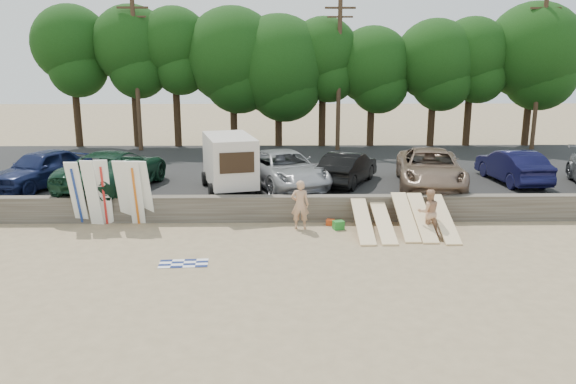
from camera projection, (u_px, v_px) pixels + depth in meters
name	position (u px, v px, depth m)	size (l,w,h in m)	color
ground	(326.00, 246.00, 18.97)	(120.00, 120.00, 0.00)	tan
seawall	(320.00, 208.00, 21.77)	(44.00, 0.50, 1.00)	#6B6356
parking_lot	(310.00, 173.00, 29.10)	(44.00, 14.50, 0.70)	#282828
treeline	(316.00, 55.00, 34.60)	(33.88, 6.18, 8.88)	#382616
utility_poles	(339.00, 71.00, 33.29)	(25.80, 0.26, 9.00)	#473321
box_trailer	(230.00, 160.00, 23.63)	(2.75, 3.98, 2.32)	beige
car_0	(41.00, 169.00, 24.25)	(1.94, 4.82, 1.64)	#121B41
car_1	(114.00, 170.00, 23.84)	(2.81, 6.10, 1.70)	#123222
car_2	(284.00, 169.00, 24.39)	(2.56, 5.56, 1.55)	#999A9E
car_3	(347.00, 168.00, 24.93)	(1.53, 4.37, 1.44)	black
car_4	(430.00, 169.00, 24.32)	(2.69, 5.83, 1.62)	#7C624F
car_5	(513.00, 166.00, 25.19)	(1.58, 4.53, 1.49)	black
surfboard_upright_0	(77.00, 193.00, 20.94)	(0.50, 0.06, 2.60)	white
surfboard_upright_1	(92.00, 193.00, 20.91)	(0.50, 0.06, 2.60)	white
surfboard_upright_2	(104.00, 192.00, 20.99)	(0.50, 0.06, 2.60)	white
surfboard_upright_3	(124.00, 193.00, 21.04)	(0.50, 0.06, 2.60)	white
surfboard_upright_4	(135.00, 193.00, 20.95)	(0.50, 0.06, 2.60)	white
surfboard_upright_5	(145.00, 192.00, 21.08)	(0.50, 0.06, 2.60)	white
surfboard_low_0	(363.00, 221.00, 20.18)	(0.56, 3.00, 0.07)	#FFDBA0
surfboard_low_1	(383.00, 222.00, 20.25)	(0.56, 3.00, 0.07)	#FFDBA0
surfboard_low_2	(405.00, 216.00, 20.41)	(0.56, 3.00, 0.07)	#FFDBA0
surfboard_low_3	(422.00, 217.00, 20.35)	(0.56, 3.00, 0.07)	#FFDBA0
surfboard_low_4	(443.00, 218.00, 20.20)	(0.56, 3.00, 0.07)	#FFDBA0
beachgoer_a	(300.00, 205.00, 20.65)	(0.67, 0.44, 1.84)	tan
beachgoer_b	(429.00, 212.00, 20.01)	(0.81, 0.63, 1.67)	tan
cooler	(338.00, 225.00, 20.75)	(0.38, 0.30, 0.32)	#258A2E
gear_bag	(330.00, 222.00, 21.28)	(0.30, 0.25, 0.22)	#C13F16
beach_towel	(184.00, 263.00, 17.32)	(1.50, 1.50, 0.00)	white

